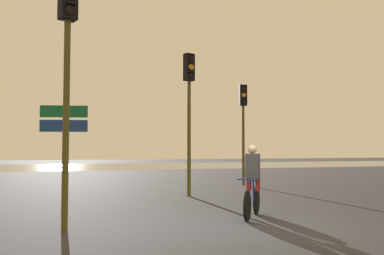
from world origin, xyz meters
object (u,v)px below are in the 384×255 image
at_px(direction_sign_post, 64,138).
at_px(traffic_light_far_right, 243,115).
at_px(cyclist, 253,181).
at_px(traffic_light_near_left, 67,52).
at_px(traffic_light_center, 189,97).

bearing_deg(direction_sign_post, traffic_light_far_right, -127.97).
bearing_deg(cyclist, traffic_light_near_left, 42.73).
distance_m(traffic_light_center, traffic_light_far_right, 4.97).
distance_m(traffic_light_near_left, direction_sign_post, 2.68).
xyz_separation_m(traffic_light_near_left, traffic_light_far_right, (7.62, 8.46, -0.35)).
xyz_separation_m(traffic_light_near_left, cyclist, (4.03, 0.38, -2.54)).
xyz_separation_m(direction_sign_post, cyclist, (4.01, -1.80, -0.97)).
distance_m(traffic_light_near_left, traffic_light_far_right, 11.39).
bearing_deg(cyclist, traffic_light_center, -52.78).
bearing_deg(traffic_light_far_right, cyclist, 76.82).
height_order(traffic_light_near_left, direction_sign_post, traffic_light_near_left).
distance_m(traffic_light_near_left, cyclist, 4.78).
height_order(traffic_light_near_left, cyclist, traffic_light_near_left).
relative_size(traffic_light_far_right, direction_sign_post, 1.66).
bearing_deg(traffic_light_center, direction_sign_post, 19.77).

